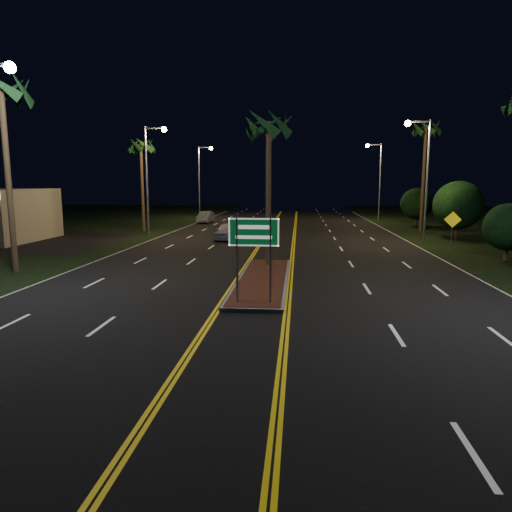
# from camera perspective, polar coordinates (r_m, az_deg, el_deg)

# --- Properties ---
(ground) EXTENTS (120.00, 120.00, 0.00)m
(ground) POSITION_cam_1_polar(r_m,az_deg,el_deg) (14.00, -1.42, -9.27)
(ground) COLOR black
(ground) RESTS_ON ground
(median_island) EXTENTS (2.25, 10.25, 0.17)m
(median_island) POSITION_cam_1_polar(r_m,az_deg,el_deg) (20.72, 0.87, -2.99)
(median_island) COLOR gray
(median_island) RESTS_ON ground
(highway_sign) EXTENTS (1.80, 0.08, 3.20)m
(highway_sign) POSITION_cam_1_polar(r_m,az_deg,el_deg) (16.20, -0.29, 1.96)
(highway_sign) COLOR gray
(highway_sign) RESTS_ON ground
(streetlight_left_mid) EXTENTS (1.91, 0.44, 9.00)m
(streetlight_left_mid) POSITION_cam_1_polar(r_m,az_deg,el_deg) (39.17, -13.00, 10.65)
(streetlight_left_mid) COLOR gray
(streetlight_left_mid) RESTS_ON ground
(streetlight_left_far) EXTENTS (1.91, 0.44, 9.00)m
(streetlight_left_far) POSITION_cam_1_polar(r_m,az_deg,el_deg) (58.50, -6.77, 10.20)
(streetlight_left_far) COLOR gray
(streetlight_left_far) RESTS_ON ground
(streetlight_right_mid) EXTENTS (1.91, 0.44, 9.00)m
(streetlight_right_mid) POSITION_cam_1_polar(r_m,az_deg,el_deg) (36.36, 20.09, 10.48)
(streetlight_right_mid) COLOR gray
(streetlight_right_mid) RESTS_ON ground
(streetlight_right_far) EXTENTS (1.91, 0.44, 9.00)m
(streetlight_right_far) POSITION_cam_1_polar(r_m,az_deg,el_deg) (55.95, 14.89, 10.03)
(streetlight_right_far) COLOR gray
(streetlight_right_far) RESTS_ON ground
(palm_median) EXTENTS (2.40, 2.40, 8.30)m
(palm_median) POSITION_cam_1_polar(r_m,az_deg,el_deg) (23.93, 1.59, 15.94)
(palm_median) COLOR #382819
(palm_median) RESTS_ON ground
(palm_left_near) EXTENTS (2.40, 2.40, 9.80)m
(palm_left_near) POSITION_cam_1_polar(r_m,az_deg,el_deg) (25.81, -29.27, 17.47)
(palm_left_near) COLOR #382819
(palm_left_near) RESTS_ON ground
(palm_left_far) EXTENTS (2.40, 2.40, 8.80)m
(palm_left_far) POSITION_cam_1_polar(r_m,az_deg,el_deg) (43.77, -14.22, 13.15)
(palm_left_far) COLOR #382819
(palm_left_far) RESTS_ON ground
(palm_right_far) EXTENTS (2.40, 2.40, 10.30)m
(palm_right_far) POSITION_cam_1_polar(r_m,az_deg,el_deg) (44.88, 20.49, 14.55)
(palm_right_far) COLOR #382819
(palm_right_far) RESTS_ON ground
(shrub_near) EXTENTS (2.70, 2.70, 3.30)m
(shrub_near) POSITION_cam_1_polar(r_m,az_deg,el_deg) (29.80, 28.97, 3.18)
(shrub_near) COLOR #382819
(shrub_near) RESTS_ON ground
(shrub_mid) EXTENTS (3.78, 3.78, 4.62)m
(shrub_mid) POSITION_cam_1_polar(r_m,az_deg,el_deg) (39.25, 23.93, 5.82)
(shrub_mid) COLOR #382819
(shrub_mid) RESTS_ON ground
(shrub_far) EXTENTS (3.24, 3.24, 3.96)m
(shrub_far) POSITION_cam_1_polar(r_m,az_deg,el_deg) (50.74, 19.41, 6.20)
(shrub_far) COLOR #382819
(shrub_far) RESTS_ON ground
(car_near) EXTENTS (2.38, 4.85, 1.57)m
(car_near) POSITION_cam_1_polar(r_m,az_deg,el_deg) (36.31, -3.58, 3.31)
(car_near) COLOR #BDBBC2
(car_near) RESTS_ON ground
(car_far) EXTENTS (1.93, 4.47, 1.49)m
(car_far) POSITION_cam_1_polar(r_m,az_deg,el_deg) (52.35, -6.35, 4.98)
(car_far) COLOR #B5BABF
(car_far) RESTS_ON ground
(warning_sign) EXTENTS (1.03, 0.37, 2.58)m
(warning_sign) POSITION_cam_1_polar(r_m,az_deg,el_deg) (33.15, 23.33, 3.60)
(warning_sign) COLOR gray
(warning_sign) RESTS_ON ground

